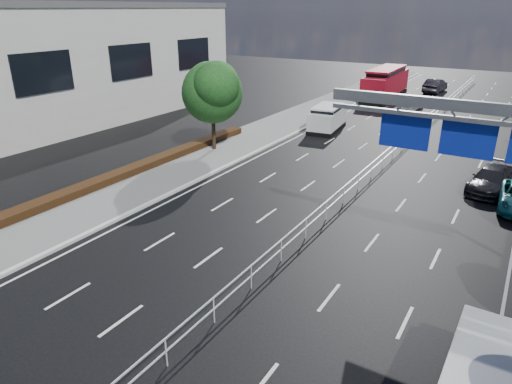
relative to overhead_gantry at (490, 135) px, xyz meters
The scene contains 12 objects.
ground 13.34m from the overhead_gantry, 123.84° to the right, with size 160.00×160.00×0.00m, color black.
kerb_near 19.48m from the overhead_gantry, 147.44° to the right, with size 0.25×140.00×0.15m, color silver.
median_fence 15.04m from the overhead_gantry, 118.43° to the left, with size 0.05×85.00×1.02m.
hedge_near 21.32m from the overhead_gantry, 165.85° to the right, with size 1.00×36.00×0.44m, color black.
overhead_gantry is the anchor object (origin of this frame).
near_building 37.59m from the overhead_gantry, 167.79° to the left, with size 12.00×38.00×10.00m, color beige.
near_tree_back 20.31m from the overhead_gantry, 157.03° to the left, with size 4.84×4.51×6.69m.
white_minivan 23.25m from the overhead_gantry, 127.65° to the left, with size 2.73×5.23×2.18m.
red_bus 39.01m from the overhead_gantry, 111.51° to the left, with size 3.15×11.76×3.49m.
near_car_silver 32.48m from the overhead_gantry, 107.82° to the left, with size 1.74×4.33×1.47m, color #989A9F.
near_car_dark 44.39m from the overhead_gantry, 102.92° to the left, with size 1.80×5.15×1.70m, color black.
parked_car_dark 11.00m from the overhead_gantry, 90.42° to the left, with size 1.92×4.73×1.37m, color black.
Camera 1 is at (7.88, -8.60, 10.03)m, focal length 32.00 mm.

